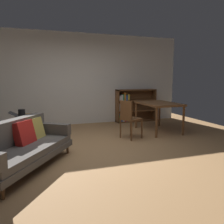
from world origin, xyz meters
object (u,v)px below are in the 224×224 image
media_console (24,129)px  desk_speaker (22,114)px  dining_table (158,106)px  fabric_couch (20,145)px  open_laptop (19,115)px  dining_chair_near (129,117)px  bookshelf (133,106)px

media_console → desk_speaker: desk_speaker is taller
desk_speaker → dining_table: (3.30, -0.05, 0.06)m
fabric_couch → open_laptop: bearing=93.9°
media_console → fabric_couch: bearing=-88.5°
fabric_couch → desk_speaker: size_ratio=9.55×
open_laptop → dining_table: 3.41m
fabric_couch → dining_chair_near: bearing=25.3°
dining_chair_near → bookshelf: (0.93, 1.94, 0.01)m
open_laptop → bookshelf: size_ratio=0.31×
desk_speaker → bookshelf: bearing=24.3°
open_laptop → desk_speaker: size_ratio=2.04×
desk_speaker → media_console: bearing=87.7°
fabric_couch → bookshelf: bearing=43.3°
dining_chair_near → open_laptop: bearing=160.1°
open_laptop → dining_chair_near: size_ratio=0.47×
open_laptop → fabric_couch: bearing=-86.1°
dining_chair_near → bookshelf: size_ratio=0.67×
open_laptop → media_console: bearing=-65.2°
media_console → dining_table: dining_table is taller
desk_speaker → dining_table: dining_table is taller
fabric_couch → open_laptop: size_ratio=4.69×
fabric_couch → dining_chair_near: size_ratio=2.19×
media_console → dining_table: 3.33m
fabric_couch → desk_speaker: bearing=92.0°
open_laptop → dining_table: size_ratio=0.33×
media_console → dining_chair_near: 2.41m
dining_table → media_console: bearing=175.8°
fabric_couch → dining_chair_near: (2.25, 1.06, 0.14)m
desk_speaker → dining_chair_near: (2.30, -0.48, -0.12)m
bookshelf → dining_table: bearing=-87.4°
desk_speaker → dining_chair_near: size_ratio=0.23×
fabric_couch → media_console: 1.74m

